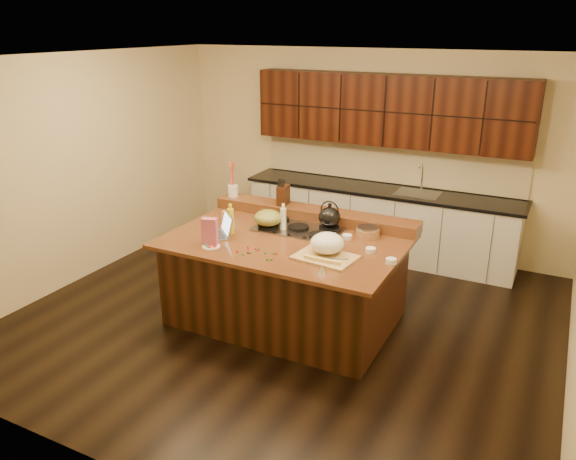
% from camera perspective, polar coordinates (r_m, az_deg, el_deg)
% --- Properties ---
extents(room, '(5.52, 5.02, 2.72)m').
position_cam_1_polar(room, '(5.61, -0.23, 3.20)').
color(room, black).
rests_on(room, ground).
extents(island, '(2.40, 1.60, 0.92)m').
position_cam_1_polar(island, '(5.93, -0.22, -5.01)').
color(island, black).
rests_on(island, ground).
extents(back_ledge, '(2.40, 0.30, 0.12)m').
position_cam_1_polar(back_ledge, '(6.33, 2.66, 1.65)').
color(back_ledge, black).
rests_on(back_ledge, island).
extents(cooktop, '(0.92, 0.52, 0.05)m').
position_cam_1_polar(cooktop, '(6.00, 1.08, 0.16)').
color(cooktop, gray).
rests_on(cooktop, island).
extents(back_counter, '(3.70, 0.66, 2.40)m').
position_cam_1_polar(back_counter, '(7.60, 9.52, 4.60)').
color(back_counter, silver).
rests_on(back_counter, ground).
extents(kettle, '(0.27, 0.27, 0.21)m').
position_cam_1_polar(kettle, '(5.95, 4.24, 1.32)').
color(kettle, black).
rests_on(kettle, cooktop).
extents(green_bowl, '(0.38, 0.38, 0.17)m').
position_cam_1_polar(green_bowl, '(5.98, -2.04, 1.24)').
color(green_bowl, olive).
rests_on(green_bowl, cooktop).
extents(laptop, '(0.41, 0.41, 0.23)m').
position_cam_1_polar(laptop, '(5.87, -6.78, 0.01)').
color(laptop, '#B7B7BC').
rests_on(laptop, island).
extents(oil_bottle, '(0.09, 0.09, 0.27)m').
position_cam_1_polar(oil_bottle, '(5.90, -5.84, 0.92)').
color(oil_bottle, gold).
rests_on(oil_bottle, island).
extents(vinegar_bottle, '(0.08, 0.08, 0.25)m').
position_cam_1_polar(vinegar_bottle, '(5.94, -0.48, 1.07)').
color(vinegar_bottle, silver).
rests_on(vinegar_bottle, island).
extents(wooden_tray, '(0.60, 0.47, 0.22)m').
position_cam_1_polar(wooden_tray, '(5.31, 3.95, -1.67)').
color(wooden_tray, tan).
rests_on(wooden_tray, island).
extents(ramekin_a, '(0.10, 0.10, 0.04)m').
position_cam_1_polar(ramekin_a, '(5.26, 10.44, -3.11)').
color(ramekin_a, white).
rests_on(ramekin_a, island).
extents(ramekin_b, '(0.12, 0.12, 0.04)m').
position_cam_1_polar(ramekin_b, '(5.47, 8.39, -2.03)').
color(ramekin_b, white).
rests_on(ramekin_b, island).
extents(ramekin_c, '(0.13, 0.13, 0.04)m').
position_cam_1_polar(ramekin_c, '(5.78, 6.01, -0.69)').
color(ramekin_c, white).
rests_on(ramekin_c, island).
extents(strainer_bowl, '(0.27, 0.27, 0.09)m').
position_cam_1_polar(strainer_bowl, '(5.85, 8.10, -0.29)').
color(strainer_bowl, '#996B3F').
rests_on(strainer_bowl, island).
extents(kitchen_timer, '(0.10, 0.10, 0.07)m').
position_cam_1_polar(kitchen_timer, '(4.96, 3.45, -4.07)').
color(kitchen_timer, silver).
rests_on(kitchen_timer, island).
extents(pink_bag, '(0.17, 0.12, 0.28)m').
position_cam_1_polar(pink_bag, '(5.59, -7.95, -0.19)').
color(pink_bag, '#BB5875').
rests_on(pink_bag, island).
extents(candy_plate, '(0.23, 0.23, 0.01)m').
position_cam_1_polar(candy_plate, '(5.59, -7.81, -1.68)').
color(candy_plate, white).
rests_on(candy_plate, island).
extents(package_box, '(0.10, 0.08, 0.14)m').
position_cam_1_polar(package_box, '(6.22, -6.24, 1.30)').
color(package_box, '#C28544').
rests_on(package_box, island).
extents(utensil_crock, '(0.14, 0.14, 0.14)m').
position_cam_1_polar(utensil_crock, '(6.78, -5.61, 3.99)').
color(utensil_crock, white).
rests_on(utensil_crock, back_ledge).
extents(knife_block, '(0.14, 0.20, 0.22)m').
position_cam_1_polar(knife_block, '(6.44, -0.49, 3.59)').
color(knife_block, black).
rests_on(knife_block, back_ledge).
extents(gumdrop_0, '(0.02, 0.02, 0.02)m').
position_cam_1_polar(gumdrop_0, '(5.44, -3.09, -2.09)').
color(gumdrop_0, red).
rests_on(gumdrop_0, island).
extents(gumdrop_1, '(0.02, 0.02, 0.02)m').
position_cam_1_polar(gumdrop_1, '(5.37, -1.41, -2.39)').
color(gumdrop_1, '#198C26').
rests_on(gumdrop_1, island).
extents(gumdrop_2, '(0.02, 0.02, 0.02)m').
position_cam_1_polar(gumdrop_2, '(5.37, -1.18, -2.38)').
color(gumdrop_2, red).
rests_on(gumdrop_2, island).
extents(gumdrop_3, '(0.02, 0.02, 0.02)m').
position_cam_1_polar(gumdrop_3, '(5.39, -2.34, -2.33)').
color(gumdrop_3, '#198C26').
rests_on(gumdrop_3, island).
extents(gumdrop_4, '(0.02, 0.02, 0.02)m').
position_cam_1_polar(gumdrop_4, '(5.44, -5.16, -2.18)').
color(gumdrop_4, red).
rests_on(gumdrop_4, island).
extents(gumdrop_5, '(0.02, 0.02, 0.02)m').
position_cam_1_polar(gumdrop_5, '(5.48, -2.95, -1.92)').
color(gumdrop_5, '#198C26').
rests_on(gumdrop_5, island).
extents(gumdrop_6, '(0.02, 0.02, 0.02)m').
position_cam_1_polar(gumdrop_6, '(5.44, -3.97, -2.13)').
color(gumdrop_6, red).
rests_on(gumdrop_6, island).
extents(gumdrop_7, '(0.02, 0.02, 0.02)m').
position_cam_1_polar(gumdrop_7, '(5.40, -3.88, -2.28)').
color(gumdrop_7, '#198C26').
rests_on(gumdrop_7, island).
extents(gumdrop_8, '(0.02, 0.02, 0.02)m').
position_cam_1_polar(gumdrop_8, '(5.41, -4.09, -2.28)').
color(gumdrop_8, red).
rests_on(gumdrop_8, island).
extents(gumdrop_9, '(0.02, 0.02, 0.02)m').
position_cam_1_polar(gumdrop_9, '(5.38, -4.64, -2.43)').
color(gumdrop_9, '#198C26').
rests_on(gumdrop_9, island).
extents(gumdrop_10, '(0.02, 0.02, 0.02)m').
position_cam_1_polar(gumdrop_10, '(5.52, -4.09, -1.79)').
color(gumdrop_10, red).
rests_on(gumdrop_10, island).
extents(gumdrop_11, '(0.02, 0.02, 0.02)m').
position_cam_1_polar(gumdrop_11, '(5.24, -2.11, -3.00)').
color(gumdrop_11, '#198C26').
rests_on(gumdrop_11, island).
extents(gumdrop_12, '(0.02, 0.02, 0.02)m').
position_cam_1_polar(gumdrop_12, '(5.49, -3.31, -1.91)').
color(gumdrop_12, red).
rests_on(gumdrop_12, island).
extents(gumdrop_13, '(0.02, 0.02, 0.02)m').
position_cam_1_polar(gumdrop_13, '(5.23, -1.71, -3.02)').
color(gumdrop_13, '#198C26').
rests_on(gumdrop_13, island).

